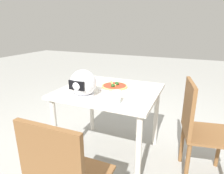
{
  "coord_description": "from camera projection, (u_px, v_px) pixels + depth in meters",
  "views": [
    {
      "loc": [
        -0.75,
        1.67,
        1.34
      ],
      "look_at": [
        -0.02,
        -0.03,
        0.75
      ],
      "focal_mm": 31.21,
      "sensor_mm": 36.0,
      "label": 1
    }
  ],
  "objects": [
    {
      "name": "motorcycle_helmet",
      "position": [
        83.0,
        84.0,
        1.73
      ],
      "size": [
        0.24,
        0.24,
        0.24
      ],
      "color": "silver",
      "rests_on": "dining_table"
    },
    {
      "name": "pizza_plate",
      "position": [
        115.0,
        88.0,
        1.96
      ],
      "size": [
        0.32,
        0.32,
        0.01
      ],
      "primitive_type": "cylinder",
      "color": "white",
      "rests_on": "dining_table"
    },
    {
      "name": "chair_side",
      "position": [
        198.0,
        126.0,
        1.69
      ],
      "size": [
        0.47,
        0.47,
        0.9
      ],
      "color": "brown",
      "rests_on": "ground"
    },
    {
      "name": "drinking_glass",
      "position": [
        116.0,
        97.0,
        1.57
      ],
      "size": [
        0.07,
        0.07,
        0.11
      ],
      "primitive_type": "cylinder",
      "color": "silver",
      "rests_on": "dining_table"
    },
    {
      "name": "ground_plane",
      "position": [
        110.0,
        152.0,
        2.15
      ],
      "size": [
        14.0,
        14.0,
        0.0
      ],
      "primitive_type": "plane",
      "color": "#9E9E99"
    },
    {
      "name": "dining_table",
      "position": [
        109.0,
        99.0,
        1.96
      ],
      "size": [
        0.95,
        0.85,
        0.73
      ],
      "color": "beige",
      "rests_on": "ground"
    },
    {
      "name": "pizza",
      "position": [
        115.0,
        86.0,
        1.96
      ],
      "size": [
        0.26,
        0.26,
        0.05
      ],
      "color": "tan",
      "rests_on": "pizza_plate"
    }
  ]
}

